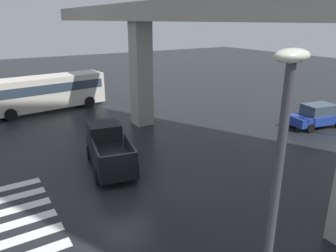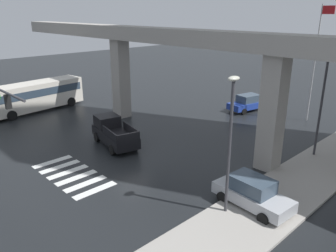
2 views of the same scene
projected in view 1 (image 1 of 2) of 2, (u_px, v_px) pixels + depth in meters
The scene contains 7 objects.
ground_plane at pixel (123, 186), 15.44m from camera, with size 120.00×120.00×0.00m, color black.
crosswalk_stripes at pixel (18, 216), 13.06m from camera, with size 6.05×2.80×0.01m.
elevated_overpass at pixel (215, 25), 15.75m from camera, with size 50.40×2.04×8.75m.
pickup_truck at pixel (109, 149), 17.30m from camera, with size 5.38×2.90×2.08m.
city_bus at pixel (42, 92), 27.56m from camera, with size 3.72×11.01×2.99m.
sedan_blue at pixel (317, 116), 23.69m from camera, with size 2.54×4.55×1.72m.
street_lamp_near_corner at pixel (275, 198), 5.81m from camera, with size 0.44×0.70×7.24m.
Camera 1 is at (12.78, -5.43, 7.66)m, focal length 34.02 mm.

